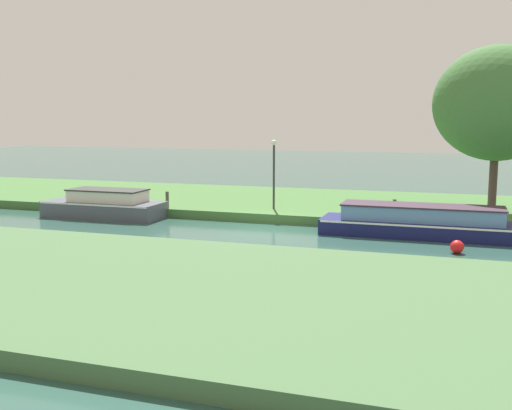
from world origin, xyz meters
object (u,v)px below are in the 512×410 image
slate_barge (105,205)px  mooring_post_far (167,199)px  willow_tree_left (498,104)px  channel_buoy (457,247)px  navy_narrowboat (436,224)px  mooring_post_near (394,209)px  lamp_post (274,166)px

slate_barge → mooring_post_far: (2.42, 1.42, 0.21)m
slate_barge → willow_tree_left: 17.74m
slate_barge → channel_buoy: slate_barge is taller
mooring_post_far → channel_buoy: (12.76, -4.12, -0.53)m
slate_barge → channel_buoy: (15.18, -2.71, -0.33)m
navy_narrowboat → willow_tree_left: size_ratio=1.24×
navy_narrowboat → mooring_post_near: size_ratio=11.20×
navy_narrowboat → mooring_post_near: bearing=139.9°
lamp_post → channel_buoy: lamp_post is taller
slate_barge → lamp_post: 7.86m
willow_tree_left → mooring_post_far: bearing=-168.2°
lamp_post → mooring_post_far: lamp_post is taller
slate_barge → mooring_post_near: (12.71, 1.42, 0.24)m
lamp_post → channel_buoy: bearing=-33.1°
mooring_post_far → channel_buoy: 13.42m
willow_tree_left → lamp_post: bearing=-168.3°
mooring_post_far → navy_narrowboat: bearing=-6.7°
navy_narrowboat → channel_buoy: size_ratio=19.64×
slate_barge → lamp_post: size_ratio=1.77×
willow_tree_left → mooring_post_far: willow_tree_left is taller
willow_tree_left → channel_buoy: willow_tree_left is taller
navy_narrowboat → willow_tree_left: (2.19, 4.38, 4.57)m
mooring_post_near → channel_buoy: (2.46, -4.12, -0.57)m
mooring_post_near → channel_buoy: bearing=-59.2°
slate_barge → channel_buoy: size_ratio=12.27×
mooring_post_far → channel_buoy: bearing=-17.9°
lamp_post → mooring_post_near: 5.77m
slate_barge → mooring_post_near: size_ratio=7.00×
willow_tree_left → mooring_post_near: 6.49m
willow_tree_left → lamp_post: 9.92m
lamp_post → channel_buoy: 9.69m
navy_narrowboat → lamp_post: 7.77m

